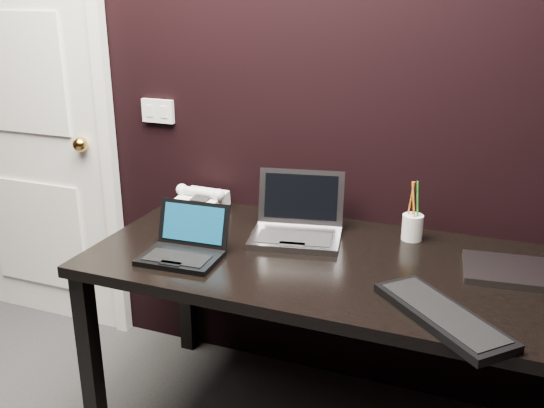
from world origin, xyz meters
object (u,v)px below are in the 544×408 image
at_px(door, 25,117).
at_px(silver_laptop, 297,226).
at_px(ext_keyboard, 442,315).
at_px(closed_laptop, 515,271).
at_px(mobile_phone, 171,218).
at_px(netbook, 184,248).
at_px(desk, 335,280).
at_px(desk_phone, 201,200).
at_px(pen_cup, 412,226).

height_order(door, silver_laptop, door).
relative_size(ext_keyboard, closed_laptop, 1.24).
relative_size(silver_laptop, mobile_phone, 4.45).
relative_size(door, silver_laptop, 5.65).
distance_m(door, mobile_phone, 1.04).
distance_m(netbook, closed_laptop, 1.10).
xyz_separation_m(desk, desk_phone, (-0.67, 0.28, 0.12)).
bearing_deg(closed_laptop, ext_keyboard, -115.83).
relative_size(desk, closed_laptop, 4.91).
relative_size(silver_laptop, closed_laptop, 1.09).
xyz_separation_m(desk, silver_laptop, (-0.19, 0.14, 0.12)).
distance_m(silver_laptop, mobile_phone, 0.50).
distance_m(desk, netbook, 0.53).
xyz_separation_m(mobile_phone, pen_cup, (0.90, 0.21, 0.02)).
bearing_deg(silver_laptop, mobile_phone, -171.81).
height_order(silver_laptop, ext_keyboard, silver_laptop).
distance_m(desk_phone, mobile_phone, 0.21).
bearing_deg(netbook, desk_phone, 110.89).
height_order(netbook, closed_laptop, netbook).
height_order(ext_keyboard, pen_cup, pen_cup).
relative_size(desk, netbook, 6.13).
bearing_deg(desk_phone, ext_keyboard, -27.97).
relative_size(door, mobile_phone, 25.14).
distance_m(netbook, ext_keyboard, 0.89).
xyz_separation_m(door, mobile_phone, (0.96, -0.31, -0.27)).
bearing_deg(door, desk_phone, -5.58).
height_order(silver_laptop, closed_laptop, silver_laptop).
bearing_deg(netbook, silver_laptop, 46.05).
height_order(desk, closed_laptop, closed_laptop).
distance_m(closed_laptop, mobile_phone, 1.26).
bearing_deg(desk_phone, netbook, -69.11).
distance_m(silver_laptop, closed_laptop, 0.77).
height_order(door, desk, door).
distance_m(ext_keyboard, pen_cup, 0.58).
xyz_separation_m(silver_laptop, mobile_phone, (-0.50, -0.07, -0.01)).
bearing_deg(desk, mobile_phone, 174.25).
xyz_separation_m(netbook, desk_phone, (-0.17, 0.45, 0.01)).
relative_size(door, closed_laptop, 6.18).
xyz_separation_m(ext_keyboard, closed_laptop, (0.19, 0.38, -0.00)).
height_order(desk, pen_cup, pen_cup).
distance_m(closed_laptop, pen_cup, 0.40).
bearing_deg(mobile_phone, ext_keyboard, -17.97).
height_order(door, closed_laptop, door).
xyz_separation_m(desk_phone, pen_cup, (0.88, -0.00, 0.01)).
bearing_deg(ext_keyboard, closed_laptop, 64.17).
xyz_separation_m(netbook, ext_keyboard, (0.88, -0.11, -0.02)).
relative_size(door, desk, 1.26).
xyz_separation_m(ext_keyboard, desk_phone, (-1.05, 0.56, 0.03)).
distance_m(ext_keyboard, mobile_phone, 1.13).
bearing_deg(closed_laptop, pen_cup, 154.37).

